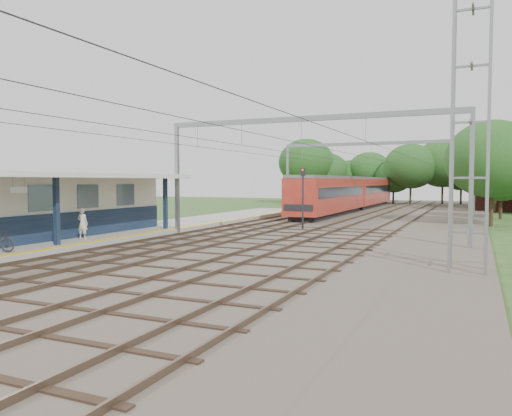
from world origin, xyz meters
The scene contains 13 objects.
ground centered at (0.00, 0.00, 0.00)m, with size 160.00×160.00×0.00m, color #2D4C1E.
ballast_bed centered at (4.00, 30.00, 0.05)m, with size 18.00×90.00×0.10m, color #473D33.
platform centered at (-7.50, 14.00, 0.17)m, with size 5.00×52.00×0.35m, color gray.
yellow_stripe centered at (-5.25, 14.00, 0.35)m, with size 0.45×52.00×0.01m, color yellow.
station_building centered at (-8.88, 7.00, 2.04)m, with size 3.41×18.00×3.40m.
canopy centered at (-7.77, 6.00, 3.64)m, with size 6.40×20.00×3.44m.
rail_tracks centered at (1.50, 30.00, 0.18)m, with size 11.80×88.00×0.15m.
catenary_system centered at (3.39, 25.28, 5.51)m, with size 17.22×88.00×7.00m.
lattice_pylon centered at (12.00, 8.00, 6.00)m, with size 1.30×1.30×12.00m.
tree_band centered at (3.84, 57.12, 4.92)m, with size 31.72×30.88×8.82m.
person centered at (-6.57, 8.40, 1.17)m, with size 0.59×0.39×1.63m, color silver.
train centered at (-0.50, 43.09, 2.10)m, with size 2.86×35.66×3.77m.
signal_post centered at (1.35, 20.83, 2.66)m, with size 0.30×0.26×4.25m.
Camera 1 is at (12.28, -11.65, 3.38)m, focal length 35.00 mm.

